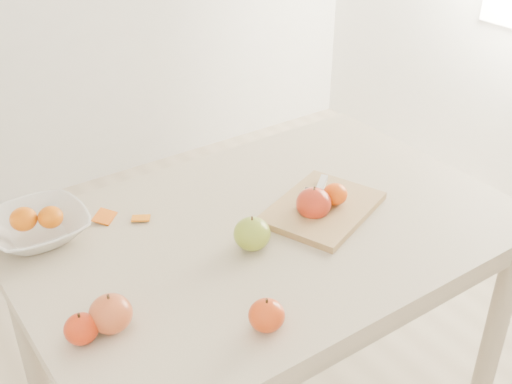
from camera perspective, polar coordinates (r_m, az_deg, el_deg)
table at (r=1.62m, az=1.02°, el=-5.87°), size 1.20×0.80×0.75m
cutting_board at (r=1.62m, az=5.93°, el=-1.45°), size 0.35×0.31×0.02m
board_tangerine at (r=1.61m, az=7.05°, el=-0.19°), size 0.06×0.06×0.05m
fruit_bowl at (r=1.59m, az=-18.83°, el=-3.01°), size 0.23×0.23×0.06m
bowl_tangerine_near at (r=1.58m, az=-19.97°, el=-2.27°), size 0.06×0.06×0.06m
bowl_tangerine_far at (r=1.57m, az=-17.80°, el=-2.14°), size 0.06×0.06×0.05m
orange_peel_a at (r=1.63m, az=-13.30°, el=-2.28°), size 0.07×0.07×0.01m
orange_peel_b at (r=1.61m, az=-10.19°, el=-2.37°), size 0.06×0.05×0.01m
paring_knife at (r=1.68m, az=5.63°, el=0.55°), size 0.16×0.09×0.01m
apple_green at (r=1.47m, az=-0.36°, el=-3.74°), size 0.09×0.09×0.08m
apple_red_e at (r=1.58m, az=5.14°, el=-1.02°), size 0.09×0.09×0.08m
apple_red_d at (r=1.28m, az=-15.27°, el=-11.66°), size 0.07×0.07×0.06m
apple_red_c at (r=1.26m, az=0.95°, el=-10.91°), size 0.07×0.07×0.06m
apple_red_b at (r=1.29m, az=-12.79°, el=-10.50°), size 0.08×0.08×0.08m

